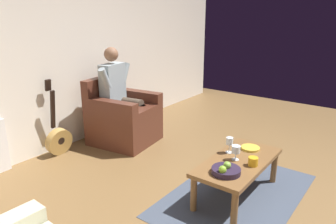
# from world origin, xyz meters

# --- Properties ---
(ground_plane) EXTENTS (7.29, 7.29, 0.00)m
(ground_plane) POSITION_xyz_m (0.00, 0.00, 0.00)
(ground_plane) COLOR brown
(wall_back) EXTENTS (6.48, 0.06, 2.66)m
(wall_back) POSITION_xyz_m (0.00, -2.94, 1.33)
(wall_back) COLOR silver
(wall_back) RESTS_ON ground
(rug) EXTENTS (1.76, 1.12, 0.01)m
(rug) POSITION_xyz_m (0.20, -0.48, 0.00)
(rug) COLOR #394251
(rug) RESTS_ON ground
(armchair) EXTENTS (0.86, 0.90, 0.90)m
(armchair) POSITION_xyz_m (-0.15, -2.37, 0.33)
(armchair) COLOR #4E271B
(armchair) RESTS_ON ground
(person_seated) EXTENTS (0.64, 0.58, 1.31)m
(person_seated) POSITION_xyz_m (-0.14, -2.40, 0.70)
(person_seated) COLOR #8F9EA3
(person_seated) RESTS_ON ground
(coffee_table) EXTENTS (1.06, 0.51, 0.38)m
(coffee_table) POSITION_xyz_m (0.20, -0.48, 0.33)
(coffee_table) COLOR brown
(coffee_table) RESTS_ON ground
(guitar) EXTENTS (0.34, 0.20, 0.97)m
(guitar) POSITION_xyz_m (0.66, -2.73, 0.21)
(guitar) COLOR #AB8543
(guitar) RESTS_ON ground
(wine_glass_near) EXTENTS (0.07, 0.07, 0.17)m
(wine_glass_near) POSITION_xyz_m (0.10, -0.63, 0.50)
(wine_glass_near) COLOR silver
(wine_glass_near) RESTS_ON coffee_table
(wine_glass_far) EXTENTS (0.08, 0.08, 0.15)m
(wine_glass_far) POSITION_xyz_m (0.21, -0.51, 0.49)
(wine_glass_far) COLOR silver
(wine_glass_far) RESTS_ON coffee_table
(fruit_bowl) EXTENTS (0.26, 0.26, 0.11)m
(fruit_bowl) POSITION_xyz_m (0.52, -0.46, 0.42)
(fruit_bowl) COLOR #261C2F
(fruit_bowl) RESTS_ON coffee_table
(decorative_dish) EXTENTS (0.19, 0.19, 0.02)m
(decorative_dish) POSITION_xyz_m (-0.12, -0.49, 0.40)
(decorative_dish) COLOR gold
(decorative_dish) RESTS_ON coffee_table
(candle_jar) EXTENTS (0.09, 0.09, 0.08)m
(candle_jar) POSITION_xyz_m (0.23, -0.32, 0.43)
(candle_jar) COLOR gold
(candle_jar) RESTS_ON coffee_table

